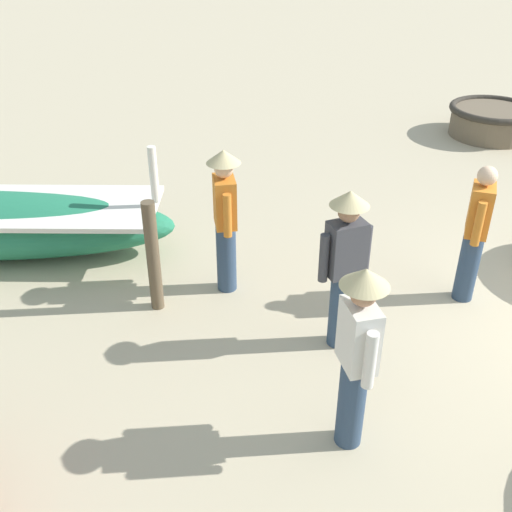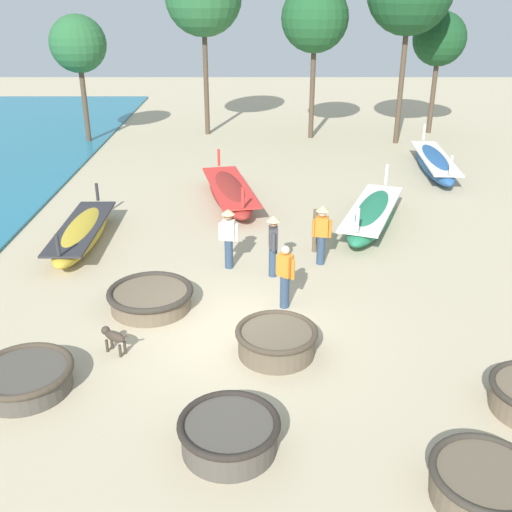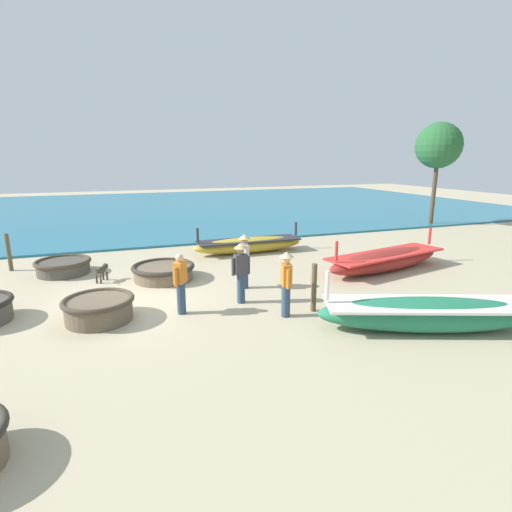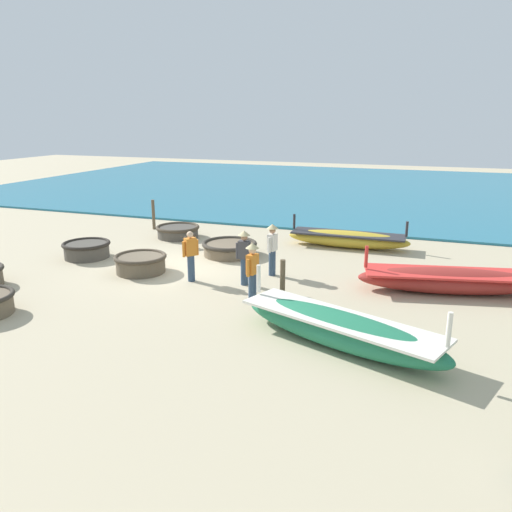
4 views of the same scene
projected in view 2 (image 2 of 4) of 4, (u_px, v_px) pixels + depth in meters
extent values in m
plane|color=#BCAD8C|center=(232.00, 332.00, 13.14)|extent=(80.00, 80.00, 0.00)
cylinder|color=brown|center=(276.00, 343.00, 12.26)|extent=(1.57, 1.57, 0.52)
torus|color=#42382B|center=(276.00, 332.00, 12.16)|extent=(1.70, 1.70, 0.13)
cylinder|color=#4C473F|center=(228.00, 436.00, 9.72)|extent=(1.56, 1.56, 0.51)
torus|color=#28231E|center=(228.00, 424.00, 9.62)|extent=(1.69, 1.69, 0.12)
cylinder|color=brown|center=(484.00, 486.00, 8.75)|extent=(1.54, 1.54, 0.52)
torus|color=#332D26|center=(487.00, 473.00, 8.64)|extent=(1.67, 1.67, 0.12)
cylinder|color=#4C473F|center=(25.00, 380.00, 11.17)|extent=(1.69, 1.69, 0.43)
torus|color=#42382B|center=(23.00, 371.00, 11.08)|extent=(1.82, 1.82, 0.13)
cylinder|color=brown|center=(150.00, 300.00, 14.02)|extent=(1.87, 1.87, 0.43)
torus|color=#332D26|center=(149.00, 292.00, 13.94)|extent=(2.02, 2.02, 0.15)
ellipsoid|color=#285693|center=(433.00, 163.00, 24.17)|extent=(1.48, 5.85, 0.77)
cube|color=silver|center=(434.00, 157.00, 24.07)|extent=(1.49, 5.39, 0.06)
cylinder|color=silver|center=(423.00, 132.00, 26.31)|extent=(0.10, 0.10, 0.69)
cylinder|color=silver|center=(450.00, 165.00, 21.47)|extent=(0.10, 0.10, 0.69)
ellipsoid|color=maroon|center=(229.00, 193.00, 20.81)|extent=(2.29, 5.34, 0.71)
cube|color=red|center=(229.00, 186.00, 20.72)|extent=(2.25, 4.95, 0.06)
cylinder|color=red|center=(218.00, 158.00, 22.69)|extent=(0.10, 0.10, 0.64)
cylinder|color=red|center=(242.00, 197.00, 18.43)|extent=(0.10, 0.10, 0.64)
ellipsoid|color=#237551|center=(371.00, 215.00, 18.69)|extent=(2.88, 5.15, 0.77)
cube|color=silver|center=(371.00, 208.00, 18.58)|extent=(2.78, 4.79, 0.06)
cylinder|color=silver|center=(385.00, 174.00, 20.40)|extent=(0.10, 0.10, 0.69)
cylinder|color=silver|center=(357.00, 220.00, 16.41)|extent=(0.10, 0.10, 0.69)
ellipsoid|color=gold|center=(81.00, 234.00, 17.49)|extent=(1.12, 4.70, 0.64)
cube|color=#2D2D33|center=(80.00, 227.00, 17.41)|extent=(1.16, 4.32, 0.06)
cylinder|color=#2D2D33|center=(96.00, 192.00, 19.23)|extent=(0.10, 0.10, 0.58)
cylinder|color=#2D2D33|center=(57.00, 245.00, 15.30)|extent=(0.10, 0.10, 0.58)
cylinder|color=#2D425B|center=(284.00, 291.00, 13.99)|extent=(0.22, 0.22, 0.82)
cube|color=orange|center=(284.00, 265.00, 13.71)|extent=(0.40, 0.39, 0.54)
sphere|color=#DBB28E|center=(285.00, 250.00, 13.55)|extent=(0.20, 0.20, 0.20)
cylinder|color=orange|center=(277.00, 265.00, 13.86)|extent=(0.09, 0.09, 0.48)
cylinder|color=orange|center=(292.00, 270.00, 13.60)|extent=(0.09, 0.09, 0.48)
cylinder|color=#2D425B|center=(272.00, 261.00, 15.51)|extent=(0.22, 0.22, 0.82)
cube|color=#3D3D42|center=(272.00, 237.00, 15.23)|extent=(0.23, 0.35, 0.54)
sphere|color=#A37556|center=(273.00, 223.00, 15.07)|extent=(0.20, 0.20, 0.20)
cylinder|color=#3D3D42|center=(273.00, 242.00, 15.05)|extent=(0.09, 0.09, 0.48)
cylinder|color=#3D3D42|center=(272.00, 236.00, 15.45)|extent=(0.09, 0.09, 0.48)
cone|color=#D1BC84|center=(273.00, 219.00, 15.02)|extent=(0.36, 0.36, 0.14)
cylinder|color=#2D425B|center=(228.00, 254.00, 15.96)|extent=(0.22, 0.22, 0.82)
cube|color=silver|center=(227.00, 230.00, 15.68)|extent=(0.36, 0.26, 0.54)
sphere|color=#A37556|center=(227.00, 216.00, 15.52)|extent=(0.20, 0.20, 0.20)
cylinder|color=silver|center=(219.00, 231.00, 15.72)|extent=(0.09, 0.09, 0.48)
cylinder|color=silver|center=(236.00, 232.00, 15.67)|extent=(0.09, 0.09, 0.48)
cone|color=#D1BC84|center=(227.00, 212.00, 15.47)|extent=(0.36, 0.36, 0.14)
cylinder|color=#2D425B|center=(320.00, 250.00, 16.19)|extent=(0.22, 0.22, 0.82)
cube|color=orange|center=(321.00, 227.00, 15.91)|extent=(0.38, 0.28, 0.54)
sphere|color=#DBB28E|center=(322.00, 213.00, 15.75)|extent=(0.20, 0.20, 0.20)
cylinder|color=orange|center=(313.00, 228.00, 15.96)|extent=(0.09, 0.09, 0.48)
cylinder|color=orange|center=(329.00, 229.00, 15.89)|extent=(0.09, 0.09, 0.48)
cone|color=#D1BC84|center=(322.00, 208.00, 15.70)|extent=(0.36, 0.36, 0.14)
ellipsoid|color=#3D3328|center=(114.00, 337.00, 12.23)|extent=(0.55, 0.44, 0.22)
sphere|color=#3D3328|center=(105.00, 330.00, 12.32)|extent=(0.18, 0.18, 0.18)
cylinder|color=#3D3328|center=(123.00, 337.00, 12.09)|extent=(0.19, 0.14, 0.16)
cylinder|color=#3D3328|center=(106.00, 346.00, 12.36)|extent=(0.06, 0.06, 0.28)
cylinder|color=#3D3328|center=(111.00, 343.00, 12.47)|extent=(0.06, 0.06, 0.28)
cylinder|color=#3D3328|center=(119.00, 351.00, 12.19)|extent=(0.06, 0.06, 0.28)
cylinder|color=#3D3328|center=(124.00, 348.00, 12.30)|extent=(0.06, 0.06, 0.28)
cylinder|color=brown|center=(314.00, 231.00, 16.85)|extent=(0.14, 0.14, 1.27)
cylinder|color=#4C3D2D|center=(205.00, 82.00, 29.57)|extent=(0.24, 0.24, 5.21)
cylinder|color=#4C3D2D|center=(400.00, 85.00, 27.79)|extent=(0.24, 0.24, 5.41)
cylinder|color=#4C3D2D|center=(84.00, 105.00, 28.14)|extent=(0.24, 0.24, 3.64)
sphere|color=#286033|center=(77.00, 44.00, 27.02)|extent=(2.55, 2.55, 2.55)
cylinder|color=#4C3D2D|center=(432.00, 96.00, 30.17)|extent=(0.24, 0.24, 3.68)
sphere|color=#194723|center=(438.00, 39.00, 29.04)|extent=(2.57, 2.57, 2.57)
cylinder|color=#4C3D2D|center=(311.00, 92.00, 28.97)|extent=(0.24, 0.24, 4.48)
sphere|color=#1E5128|center=(314.00, 18.00, 27.59)|extent=(3.14, 3.14, 3.14)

